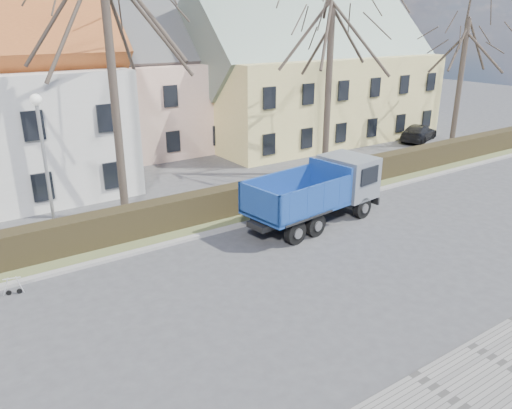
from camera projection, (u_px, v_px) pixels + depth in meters
ground at (272, 280)px, 17.15m from camera, size 120.00×120.00×0.00m
curb_far at (206, 234)px, 20.69m from camera, size 80.00×0.30×0.12m
grass_strip at (189, 222)px, 21.93m from camera, size 80.00×3.00×0.10m
hedge at (190, 211)px, 21.57m from camera, size 60.00×0.90×1.30m
building_pink at (144, 91)px, 33.38m from camera, size 10.80×8.80×8.00m
building_yellow at (311, 80)px, 37.34m from camera, size 18.80×10.80×8.50m
tree_1 at (112, 74)px, 20.49m from camera, size 9.20×9.20×12.65m
tree_2 at (329, 77)px, 27.14m from camera, size 8.00×8.00×11.00m
tree_3 at (461, 71)px, 33.61m from camera, size 7.60×7.60×10.45m
dump_truck at (311, 195)px, 21.38m from camera, size 7.06×3.33×2.72m
streetlight at (47, 173)px, 18.68m from camera, size 0.47×0.47×6.01m
cart_frame at (6, 286)px, 16.04m from camera, size 0.82×0.60×0.68m
parked_car_b at (419, 133)px, 36.91m from camera, size 4.61×3.16×1.24m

